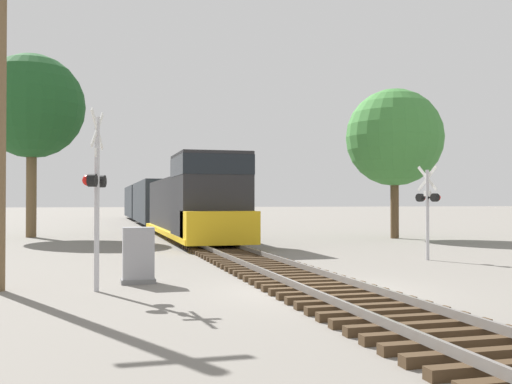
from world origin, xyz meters
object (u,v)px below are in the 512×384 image
crossing_signal_near (96,187)px  crossing_signal_far (428,203)px  tree_mid_background (32,107)px  freight_train (158,203)px  tree_far_right (394,138)px  relay_cabinet (138,256)px

crossing_signal_near → crossing_signal_far: crossing_signal_near is taller
crossing_signal_near → crossing_signal_far: 12.47m
tree_mid_background → freight_train: bearing=57.3°
freight_train → tree_far_right: bearing=-60.2°
tree_far_right → relay_cabinet: bearing=-135.5°
freight_train → crossing_signal_far: 32.22m
relay_cabinet → tree_mid_background: size_ratio=0.13×
freight_train → crossing_signal_near: (-5.06, -36.19, 0.48)m
tree_far_right → freight_train: bearing=119.8°
freight_train → tree_mid_background: bearing=-122.7°
freight_train → tree_mid_background: size_ratio=5.07×
crossing_signal_near → tree_mid_background: 23.52m
relay_cabinet → tree_far_right: 22.17m
tree_mid_background → relay_cabinet: bearing=-77.7°
crossing_signal_near → relay_cabinet: crossing_signal_near is taller
freight_train → tree_mid_background: tree_mid_background is taller
freight_train → tree_far_right: 23.25m
crossing_signal_near → tree_mid_background: tree_mid_background is taller
crossing_signal_far → tree_mid_background: 24.23m
tree_far_right → tree_mid_background: (-20.10, 6.37, 1.92)m
crossing_signal_far → tree_mid_background: tree_mid_background is taller
crossing_signal_far → tree_far_right: 13.16m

